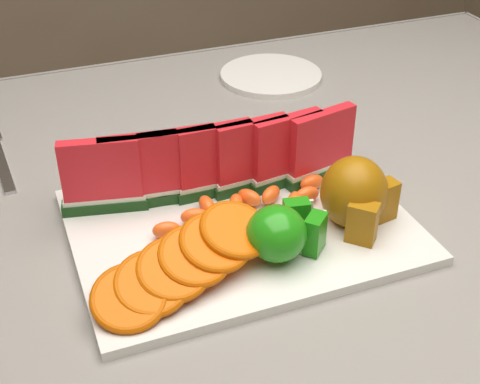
# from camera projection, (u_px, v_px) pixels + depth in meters

# --- Properties ---
(table) EXTENTS (1.40, 0.90, 0.75)m
(table) POSITION_uv_depth(u_px,v_px,m) (223.00, 268.00, 0.91)
(table) COLOR #52301A
(table) RESTS_ON ground
(tablecloth) EXTENTS (1.53, 1.03, 0.20)m
(tablecloth) POSITION_uv_depth(u_px,v_px,m) (223.00, 232.00, 0.88)
(tablecloth) COLOR slate
(tablecloth) RESTS_ON table
(platter) EXTENTS (0.40, 0.30, 0.01)m
(platter) POSITION_uv_depth(u_px,v_px,m) (241.00, 226.00, 0.81)
(platter) COLOR silver
(platter) RESTS_ON tablecloth
(apple_cluster) EXTENTS (0.11, 0.09, 0.06)m
(apple_cluster) POSITION_uv_depth(u_px,v_px,m) (282.00, 232.00, 0.74)
(apple_cluster) COLOR #26971D
(apple_cluster) RESTS_ON platter
(pear_cluster) EXTENTS (0.11, 0.11, 0.09)m
(pear_cluster) POSITION_uv_depth(u_px,v_px,m) (356.00, 195.00, 0.79)
(pear_cluster) COLOR #9F6E05
(pear_cluster) RESTS_ON platter
(side_plate) EXTENTS (0.19, 0.19, 0.01)m
(side_plate) POSITION_uv_depth(u_px,v_px,m) (271.00, 75.00, 1.19)
(side_plate) COLOR silver
(side_plate) RESTS_ON tablecloth
(fork) EXTENTS (0.03, 0.20, 0.00)m
(fork) POSITION_uv_depth(u_px,v_px,m) (1.00, 160.00, 0.95)
(fork) COLOR silver
(fork) RESTS_ON tablecloth
(watermelon_row) EXTENTS (0.39, 0.07, 0.10)m
(watermelon_row) POSITION_uv_depth(u_px,v_px,m) (216.00, 162.00, 0.83)
(watermelon_row) COLOR #093B0D
(watermelon_row) RESTS_ON platter
(orange_fan_front) EXTENTS (0.23, 0.14, 0.06)m
(orange_fan_front) POSITION_uv_depth(u_px,v_px,m) (184.00, 262.00, 0.70)
(orange_fan_front) COLOR #FA3804
(orange_fan_front) RESTS_ON platter
(orange_fan_back) EXTENTS (0.29, 0.11, 0.04)m
(orange_fan_back) POSITION_uv_depth(u_px,v_px,m) (203.00, 155.00, 0.90)
(orange_fan_back) COLOR #FA3804
(orange_fan_back) RESTS_ON platter
(tangerine_segments) EXTENTS (0.24, 0.07, 0.02)m
(tangerine_segments) POSITION_uv_depth(u_px,v_px,m) (248.00, 204.00, 0.82)
(tangerine_segments) COLOR orange
(tangerine_segments) RESTS_ON platter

